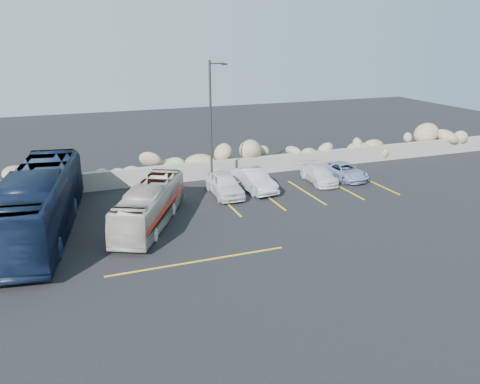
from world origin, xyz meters
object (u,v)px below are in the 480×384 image
object	(u,v)px
lamppost	(212,123)
car_a	(225,184)
car_d	(344,171)
tour_coach	(39,203)
car_c	(319,175)
vintage_bus	(150,205)
car_b	(254,180)

from	to	relation	value
lamppost	car_a	distance (m)	3.81
car_a	car_d	size ratio (longest dim) A/B	1.06
car_a	car_d	world-z (taller)	car_a
tour_coach	car_c	bearing A→B (deg)	17.94
vintage_bus	car_a	bearing A→B (deg)	58.50
car_a	car_b	xyz separation A→B (m)	(2.04, 0.25, -0.02)
tour_coach	car_b	size ratio (longest dim) A/B	2.83
car_d	vintage_bus	bearing A→B (deg)	-170.82
car_d	lamppost	bearing A→B (deg)	169.87
car_a	car_d	xyz separation A→B (m)	(8.79, 0.42, -0.16)
tour_coach	car_b	xyz separation A→B (m)	(12.41, 2.73, -0.94)
vintage_bus	car_a	world-z (taller)	vintage_bus
lamppost	vintage_bus	distance (m)	7.21
car_a	car_c	size ratio (longest dim) A/B	1.10
car_d	car_b	bearing A→B (deg)	176.10
lamppost	car_b	size ratio (longest dim) A/B	1.95
car_a	car_c	distance (m)	6.75
lamppost	tour_coach	xyz separation A→B (m)	(-9.99, -3.67, -2.68)
lamppost	car_a	size ratio (longest dim) A/B	1.95
tour_coach	car_b	bearing A→B (deg)	21.19
car_c	car_d	distance (m)	2.05
car_b	car_d	world-z (taller)	car_b
car_b	car_c	xyz separation A→B (m)	(4.70, 0.03, -0.14)
lamppost	car_d	size ratio (longest dim) A/B	2.07
lamppost	car_c	world-z (taller)	lamppost
lamppost	car_d	world-z (taller)	lamppost
vintage_bus	tour_coach	distance (m)	5.33
lamppost	car_a	world-z (taller)	lamppost
vintage_bus	tour_coach	xyz separation A→B (m)	(-5.25, 0.70, 0.55)
tour_coach	car_d	size ratio (longest dim) A/B	3.01
tour_coach	car_a	xyz separation A→B (m)	(10.37, 2.48, -0.92)
lamppost	car_b	bearing A→B (deg)	-21.19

